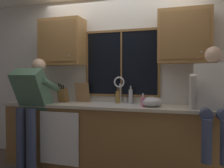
% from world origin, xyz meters
% --- Properties ---
extents(back_wall, '(5.67, 0.12, 2.55)m').
position_xyz_m(back_wall, '(0.00, 0.06, 1.27)').
color(back_wall, silver).
rests_on(back_wall, floor).
extents(window_glass, '(1.10, 0.02, 0.95)m').
position_xyz_m(window_glass, '(0.04, -0.01, 1.52)').
color(window_glass, black).
extents(window_frame_top, '(1.17, 0.02, 0.04)m').
position_xyz_m(window_frame_top, '(0.04, -0.02, 2.02)').
color(window_frame_top, brown).
extents(window_frame_bottom, '(1.17, 0.02, 0.04)m').
position_xyz_m(window_frame_bottom, '(0.04, -0.02, 1.03)').
color(window_frame_bottom, brown).
extents(window_frame_left, '(0.03, 0.02, 0.95)m').
position_xyz_m(window_frame_left, '(-0.53, -0.02, 1.52)').
color(window_frame_left, brown).
extents(window_frame_right, '(0.03, 0.02, 0.95)m').
position_xyz_m(window_frame_right, '(0.61, -0.02, 1.52)').
color(window_frame_right, brown).
extents(window_mullion_center, '(0.02, 0.02, 0.95)m').
position_xyz_m(window_mullion_center, '(0.04, -0.02, 1.52)').
color(window_mullion_center, brown).
extents(lower_cabinet_run, '(3.27, 0.58, 0.88)m').
position_xyz_m(lower_cabinet_run, '(0.00, -0.29, 0.44)').
color(lower_cabinet_run, olive).
rests_on(lower_cabinet_run, floor).
extents(countertop, '(3.33, 0.62, 0.04)m').
position_xyz_m(countertop, '(0.00, -0.31, 0.90)').
color(countertop, beige).
rests_on(countertop, lower_cabinet_run).
extents(dishwasher_front, '(0.60, 0.02, 0.74)m').
position_xyz_m(dishwasher_front, '(-0.70, -0.61, 0.46)').
color(dishwasher_front, white).
extents(upper_cabinet_left, '(0.69, 0.36, 0.72)m').
position_xyz_m(upper_cabinet_left, '(-0.89, -0.17, 1.86)').
color(upper_cabinet_left, '#9E703D').
extents(upper_cabinet_right, '(0.69, 0.36, 0.72)m').
position_xyz_m(upper_cabinet_right, '(0.96, -0.17, 1.86)').
color(upper_cabinet_right, '#9E703D').
extents(sink, '(0.80, 0.46, 0.21)m').
position_xyz_m(sink, '(0.04, -0.30, 0.82)').
color(sink, '#B7B7BC').
rests_on(sink, lower_cabinet_run).
extents(faucet, '(0.18, 0.09, 0.40)m').
position_xyz_m(faucet, '(0.05, -0.12, 1.17)').
color(faucet, silver).
rests_on(faucet, countertop).
extents(person_standing, '(0.53, 0.67, 1.59)m').
position_xyz_m(person_standing, '(-1.13, -0.63, 0.97)').
color(person_standing, '#384260').
rests_on(person_standing, floor).
extents(person_sitting_on_counter, '(0.54, 0.66, 1.26)m').
position_xyz_m(person_sitting_on_counter, '(1.30, -0.57, 1.10)').
color(person_sitting_on_counter, '#384260').
rests_on(person_sitting_on_counter, countertop).
extents(knife_block, '(0.12, 0.18, 0.32)m').
position_xyz_m(knife_block, '(-0.85, -0.22, 1.03)').
color(knife_block, brown).
rests_on(knife_block, countertop).
extents(cutting_board, '(0.23, 0.08, 0.30)m').
position_xyz_m(cutting_board, '(-0.58, -0.08, 1.07)').
color(cutting_board, '#997047').
rests_on(cutting_board, countertop).
extents(mixing_bowl, '(0.28, 0.28, 0.14)m').
position_xyz_m(mixing_bowl, '(0.55, -0.35, 0.98)').
color(mixing_bowl, '#B7B7BC').
rests_on(mixing_bowl, countertop).
extents(soap_dispenser, '(0.06, 0.07, 0.18)m').
position_xyz_m(soap_dispenser, '(0.45, -0.41, 0.99)').
color(soap_dispenser, pink).
rests_on(soap_dispenser, countertop).
extents(bottle_green_glass, '(0.06, 0.06, 0.27)m').
position_xyz_m(bottle_green_glass, '(0.20, -0.07, 1.03)').
color(bottle_green_glass, '#B7B7BC').
rests_on(bottle_green_glass, countertop).
extents(bottle_tall_clear, '(0.07, 0.07, 0.24)m').
position_xyz_m(bottle_tall_clear, '(0.01, -0.10, 1.02)').
color(bottle_tall_clear, olive).
rests_on(bottle_tall_clear, countertop).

